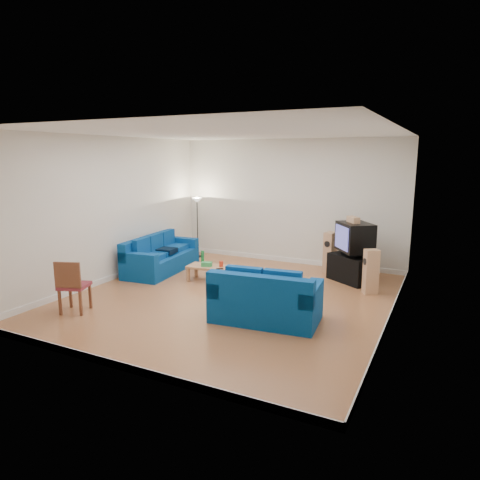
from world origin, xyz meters
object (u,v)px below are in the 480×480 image
at_px(coffee_table, 210,268).
at_px(tv_stand, 351,268).
at_px(television, 355,237).
at_px(sofa_loveseat, 265,302).
at_px(sofa_three_seat, 160,258).

bearing_deg(coffee_table, tv_stand, 25.99).
xyz_separation_m(coffee_table, television, (2.89, 1.38, 0.72)).
xyz_separation_m(sofa_loveseat, coffee_table, (-2.04, 1.63, -0.03)).
xyz_separation_m(sofa_three_seat, television, (4.44, 1.14, 0.71)).
bearing_deg(coffee_table, television, 25.49).
bearing_deg(tv_stand, sofa_loveseat, -71.82).
relative_size(sofa_three_seat, tv_stand, 2.30).
xyz_separation_m(sofa_three_seat, tv_stand, (4.39, 1.15, -0.01)).
height_order(sofa_three_seat, tv_stand, sofa_three_seat).
height_order(sofa_loveseat, television, television).
distance_m(coffee_table, tv_stand, 3.16).
height_order(coffee_table, television, television).
distance_m(sofa_loveseat, tv_stand, 3.11).
distance_m(sofa_loveseat, coffee_table, 2.61).
distance_m(sofa_loveseat, television, 3.20).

